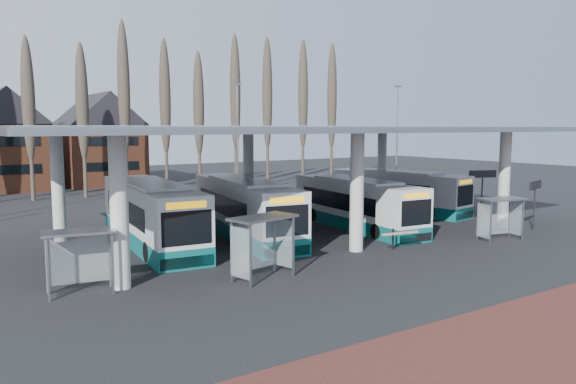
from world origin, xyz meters
TOP-DOWN VIEW (x-y plane):
  - ground at (0.00, 0.00)m, footprint 140.00×140.00m
  - station_canopy at (0.00, 8.00)m, footprint 32.00×16.00m
  - poplar_row at (0.00, 33.00)m, footprint 45.10×1.10m
  - lamp_post_b at (6.00, 26.00)m, footprint 0.80×0.16m
  - lamp_post_c at (20.00, 20.00)m, footprint 0.80×0.16m
  - bus_0 at (-8.11, 9.78)m, footprint 3.83×12.44m
  - bus_1 at (-2.84, 8.98)m, footprint 4.54×12.22m
  - bus_2 at (4.28, 7.58)m, footprint 3.36×11.27m
  - bus_3 at (11.28, 11.08)m, footprint 4.21×11.26m
  - shelter_0 at (-13.50, 2.73)m, footprint 2.81×1.74m
  - shelter_1 at (-6.73, 0.69)m, footprint 3.08×1.99m
  - shelter_2 at (8.29, 0.13)m, footprint 2.80×1.82m
  - info_sign_0 at (12.87, 0.94)m, footprint 1.98×0.66m
  - info_sign_1 at (15.43, 6.69)m, footprint 2.06×0.82m
  - barrier at (1.74, 1.26)m, footprint 2.19×0.73m

SIDE VIEW (x-z plane):
  - ground at x=0.00m, z-range 0.00..0.00m
  - barrier at x=1.74m, z-range 0.30..1.40m
  - bus_3 at x=11.28m, z-range -0.09..2.97m
  - bus_2 at x=4.28m, z-range -0.09..3.00m
  - bus_1 at x=-2.84m, z-range -0.10..3.23m
  - bus_0 at x=-8.11m, z-range -0.10..3.30m
  - shelter_2 at x=8.29m, z-range 0.54..2.93m
  - shelter_0 at x=-13.50m, z-range 0.55..2.99m
  - shelter_1 at x=-6.73m, z-range 0.60..3.24m
  - info_sign_0 at x=12.87m, z-range 1.02..4.05m
  - info_sign_1 at x=15.43m, z-range 1.08..4.27m
  - lamp_post_b at x=6.00m, z-range 0.25..10.42m
  - lamp_post_c at x=20.00m, z-range 0.25..10.42m
  - station_canopy at x=0.00m, z-range 2.51..8.85m
  - poplar_row at x=0.00m, z-range 1.53..16.03m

